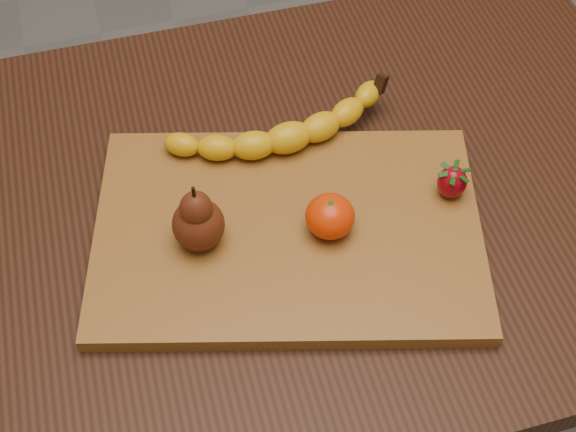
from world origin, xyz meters
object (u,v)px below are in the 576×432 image
object	(u,v)px
table	(299,241)
pear	(197,215)
mandarin	(330,216)
cutting_board	(288,231)

from	to	relation	value
table	pear	xyz separation A→B (m)	(-0.13, -0.05, 0.16)
table	pear	distance (m)	0.22
pear	mandarin	bearing A→B (deg)	-9.33
pear	mandarin	xyz separation A→B (m)	(0.15, -0.02, -0.02)
cutting_board	pear	distance (m)	0.12
mandarin	pear	bearing A→B (deg)	170.67
table	mandarin	bearing A→B (deg)	-79.16
cutting_board	pear	bearing A→B (deg)	-169.79
cutting_board	mandarin	world-z (taller)	mandarin
pear	mandarin	world-z (taller)	pear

